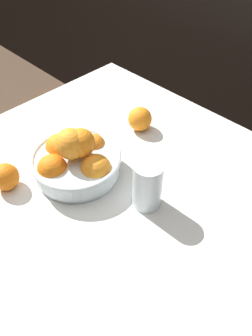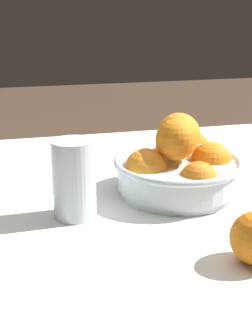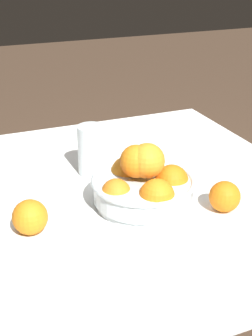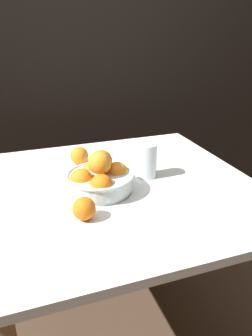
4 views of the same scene
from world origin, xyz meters
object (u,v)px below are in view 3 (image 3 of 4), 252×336
object	(u,v)px
juice_glass	(92,152)
orange_loose_near_bowl	(30,217)
orange_loose_front	(225,197)
fruit_bowl	(144,185)

from	to	relation	value
juice_glass	orange_loose_near_bowl	world-z (taller)	juice_glass
orange_loose_near_bowl	orange_loose_front	world-z (taller)	orange_loose_near_bowl
juice_glass	orange_loose_front	distance (m)	0.38
orange_loose_near_bowl	fruit_bowl	bearing A→B (deg)	-86.37
fruit_bowl	orange_loose_near_bowl	distance (m)	0.27
fruit_bowl	juice_glass	xyz separation A→B (m)	(0.21, 0.06, 0.01)
fruit_bowl	orange_loose_front	bearing A→B (deg)	-120.60
fruit_bowl	orange_loose_front	distance (m)	0.19
fruit_bowl	orange_loose_near_bowl	size ratio (longest dim) A/B	3.21
juice_glass	orange_loose_near_bowl	bearing A→B (deg)	136.30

